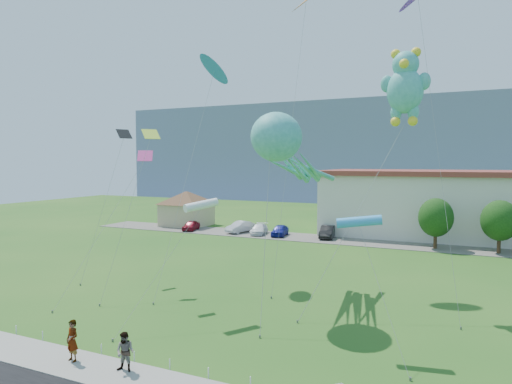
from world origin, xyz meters
TOP-DOWN VIEW (x-y plane):
  - ground at (0.00, 0.00)m, footprint 160.00×160.00m
  - sidewalk at (0.00, -2.75)m, footprint 80.00×2.50m
  - parking_strip at (0.00, 35.00)m, footprint 70.00×6.00m
  - hill_ridge at (0.00, 120.00)m, footprint 160.00×50.00m
  - pavilion at (-24.00, 38.00)m, footprint 9.20×9.20m
  - rope_fence at (0.00, -1.30)m, footprint 26.05×0.05m
  - tree_near at (10.00, 34.00)m, footprint 3.60×3.60m
  - tree_mid at (16.00, 34.00)m, footprint 3.60×3.60m
  - pedestrian_left at (-3.49, -2.60)m, footprint 0.77×0.57m
  - pedestrian_right at (-0.56, -2.41)m, footprint 0.95×0.79m
  - parked_car_red at (-20.80, 34.16)m, footprint 2.25×3.98m
  - parked_car_silver at (-13.88, 35.21)m, footprint 2.58×4.66m
  - parked_car_white at (-11.07, 34.99)m, footprint 2.66×4.61m
  - parked_car_blue at (-8.16, 34.87)m, footprint 2.15×4.20m
  - parked_car_black at (-2.32, 35.82)m, footprint 2.19×4.67m
  - octopus_kite at (2.13, 9.77)m, footprint 3.05×11.89m
  - teddy_bear_kite at (9.03, 13.73)m, footprint 6.47×8.06m
  - small_kite_orange at (0.49, 18.59)m, footprint 1.80×9.15m
  - small_kite_blue at (-6.33, 15.32)m, footprint 1.83×10.33m
  - small_kite_yellow at (-7.34, 7.76)m, footprint 1.93×4.63m
  - small_kite_black at (-12.88, 11.45)m, footprint 1.29×5.22m
  - small_kite_pink at (-9.26, 9.08)m, footprint 1.68×8.65m
  - small_kite_cyan at (8.05, 4.92)m, footprint 3.16×3.98m
  - small_kite_purple at (9.68, 14.60)m, footprint 4.14×5.93m
  - small_kite_white at (-1.74, 5.83)m, footprint 2.16×6.94m

SIDE VIEW (x-z plane):
  - ground at x=0.00m, z-range 0.00..0.00m
  - parking_strip at x=0.00m, z-range 0.00..0.06m
  - sidewalk at x=0.00m, z-range 0.00..0.10m
  - rope_fence at x=0.00m, z-range 0.00..0.50m
  - parked_car_white at x=-11.07m, z-range 0.06..1.32m
  - parked_car_red at x=-20.80m, z-range 0.06..1.34m
  - parked_car_blue at x=-8.16m, z-range 0.06..1.43m
  - parked_car_silver at x=-13.88m, z-range 0.06..1.51m
  - parked_car_black at x=-2.32m, z-range 0.06..1.54m
  - pedestrian_right at x=-0.56m, z-range 0.10..1.85m
  - pedestrian_left at x=-3.49m, z-range 0.10..2.02m
  - pavilion at x=-24.00m, z-range 0.52..5.52m
  - tree_near at x=10.00m, z-range 0.65..6.12m
  - tree_mid at x=16.00m, z-range 0.65..6.12m
  - small_kite_cyan at x=8.05m, z-range 2.90..9.67m
  - small_kite_white at x=-1.74m, z-range 3.07..10.19m
  - small_kite_pink at x=-9.26m, z-range 3.54..13.72m
  - small_kite_yellow at x=-7.34m, z-range 4.15..15.80m
  - octopus_kite at x=2.13m, z-range 3.91..16.26m
  - small_kite_black at x=-12.88m, z-range 4.26..16.28m
  - hill_ridge at x=0.00m, z-range 0.00..25.00m
  - teddy_bear_kite at x=9.03m, z-range 5.96..22.61m
  - small_kite_blue at x=-6.33m, z-range 7.70..25.33m
  - small_kite_purple at x=9.68m, z-range 9.28..30.31m
  - small_kite_orange at x=0.49m, z-range 10.24..33.44m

